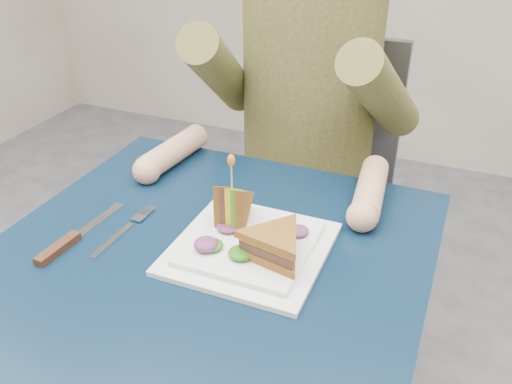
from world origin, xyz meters
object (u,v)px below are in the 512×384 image
at_px(plate, 250,247).
at_px(sandwich_flat, 275,245).
at_px(diner, 309,62).
at_px(table, 207,289).
at_px(sandwich_upright, 232,206).
at_px(fork, 122,232).
at_px(chair, 314,178).
at_px(knife, 66,243).

distance_m(plate, sandwich_flat, 0.07).
bearing_deg(plate, diner, 97.60).
distance_m(diner, sandwich_flat, 0.58).
height_order(table, sandwich_upright, sandwich_upright).
bearing_deg(diner, sandwich_upright, -88.17).
xyz_separation_m(sandwich_flat, fork, (-0.29, -0.02, -0.04)).
bearing_deg(diner, sandwich_flat, -77.13).
relative_size(chair, diner, 1.25).
distance_m(diner, knife, 0.70).
relative_size(chair, sandwich_upright, 7.66).
relative_size(table, diner, 1.01).
relative_size(table, fork, 4.18).
distance_m(fork, knife, 0.10).
height_order(table, chair, chair).
distance_m(diner, plate, 0.55).
bearing_deg(chair, sandwich_upright, -88.52).
xyz_separation_m(chair, diner, (-0.00, -0.11, 0.37)).
relative_size(chair, knife, 4.19).
bearing_deg(chair, table, -90.00).
xyz_separation_m(plate, knife, (-0.31, -0.11, -0.00)).
relative_size(chair, sandwich_flat, 5.85).
height_order(table, fork, fork).
bearing_deg(plate, sandwich_flat, -24.44).
distance_m(diner, fork, 0.61).
height_order(chair, sandwich_upright, chair).
relative_size(sandwich_flat, sandwich_upright, 1.31).
bearing_deg(chair, plate, -83.74).
height_order(sandwich_flat, fork, sandwich_flat).
height_order(sandwich_flat, sandwich_upright, sandwich_upright).
bearing_deg(sandwich_upright, table, -100.16).
height_order(diner, fork, diner).
height_order(diner, knife, diner).
xyz_separation_m(chair, plate, (0.07, -0.63, 0.20)).
bearing_deg(knife, chair, 72.21).
relative_size(table, sandwich_flat, 4.72).
bearing_deg(table, fork, -179.52).
relative_size(plate, sandwich_flat, 1.64).
bearing_deg(diner, fork, -106.81).
xyz_separation_m(sandwich_flat, knife, (-0.36, -0.09, -0.04)).
bearing_deg(sandwich_upright, plate, -39.76).
distance_m(sandwich_flat, sandwich_upright, 0.13).
bearing_deg(table, sandwich_flat, 6.75).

